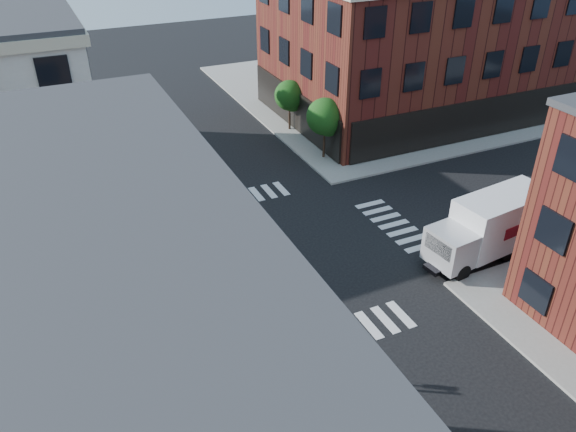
{
  "coord_description": "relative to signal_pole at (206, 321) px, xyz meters",
  "views": [
    {
      "loc": [
        -10.85,
        -23.37,
        17.91
      ],
      "look_at": [
        -0.12,
        -0.18,
        2.5
      ],
      "focal_mm": 35.0,
      "sensor_mm": 36.0,
      "label": 1
    }
  ],
  "objects": [
    {
      "name": "traffic_cone",
      "position": [
        3.18,
        2.17,
        -2.51
      ],
      "size": [
        0.4,
        0.4,
        0.73
      ],
      "rotation": [
        0.0,
        0.0,
        0.01
      ],
      "color": "#D34909",
      "rests_on": "ground"
    },
    {
      "name": "tree_far",
      "position": [
        14.28,
        22.65,
        0.02
      ],
      "size": [
        2.43,
        2.43,
        4.07
      ],
      "color": "black",
      "rests_on": "ground"
    },
    {
      "name": "ground",
      "position": [
        6.72,
        6.68,
        -2.86
      ],
      "size": [
        120.0,
        120.0,
        0.0
      ],
      "primitive_type": "plane",
      "color": "black",
      "rests_on": "ground"
    },
    {
      "name": "tree_near",
      "position": [
        14.28,
        16.65,
        0.3
      ],
      "size": [
        2.69,
        2.69,
        4.49
      ],
      "color": "black",
      "rests_on": "ground"
    },
    {
      "name": "signal_pole",
      "position": [
        0.0,
        0.0,
        0.0
      ],
      "size": [
        1.29,
        1.24,
        4.6
      ],
      "color": "black",
      "rests_on": "ground"
    },
    {
      "name": "sidewalk_ne",
      "position": [
        27.72,
        27.68,
        -2.78
      ],
      "size": [
        30.0,
        30.0,
        0.15
      ],
      "primitive_type": "cube",
      "color": "gray",
      "rests_on": "ground"
    },
    {
      "name": "building_ne",
      "position": [
        27.22,
        22.68,
        3.14
      ],
      "size": [
        25.0,
        16.0,
        12.0
      ],
      "primitive_type": "cube",
      "color": "#471411",
      "rests_on": "ground"
    },
    {
      "name": "box_truck",
      "position": [
        16.62,
        1.97,
        -1.04
      ],
      "size": [
        7.89,
        3.16,
        3.49
      ],
      "rotation": [
        0.0,
        0.0,
        0.11
      ],
      "color": "silver",
      "rests_on": "ground"
    }
  ]
}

